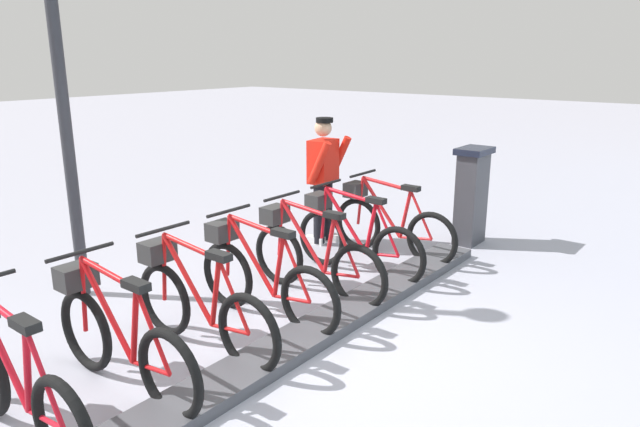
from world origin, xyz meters
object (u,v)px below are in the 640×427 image
object	(u,v)px
bike_docked_4	(197,303)
bike_docked_5	(118,336)
bike_docked_3	(260,277)
bike_docked_6	(13,380)
payment_kiosk	(471,194)
bike_docked_1	(353,238)
bike_docked_2	(311,255)
lamp_post	(52,12)
worker_near_rack	(324,176)
bike_docked_0	(388,223)

from	to	relation	value
bike_docked_4	bike_docked_5	distance (m)	0.76
bike_docked_3	bike_docked_6	distance (m)	2.27
payment_kiosk	bike_docked_5	world-z (taller)	payment_kiosk
bike_docked_1	bike_docked_2	bearing A→B (deg)	90.00
bike_docked_5	bike_docked_6	bearing A→B (deg)	90.00
payment_kiosk	lamp_post	world-z (taller)	lamp_post
payment_kiosk	bike_docked_2	size ratio (longest dim) A/B	0.74
bike_docked_1	bike_docked_5	world-z (taller)	same
bike_docked_3	bike_docked_6	bearing A→B (deg)	90.00
bike_docked_6	worker_near_rack	bearing A→B (deg)	-77.90
bike_docked_3	lamp_post	distance (m)	3.12
bike_docked_3	bike_docked_5	distance (m)	1.51
bike_docked_3	lamp_post	xyz separation A→B (m)	(1.89, 0.70, 2.38)
worker_near_rack	bike_docked_1	bearing A→B (deg)	143.98
bike_docked_4	bike_docked_6	size ratio (longest dim) A/B	1.00
bike_docked_4	bike_docked_3	bearing A→B (deg)	-90.00
bike_docked_2	bike_docked_3	size ratio (longest dim) A/B	1.00
bike_docked_0	worker_near_rack	world-z (taller)	worker_near_rack
bike_docked_6	worker_near_rack	distance (m)	4.61
payment_kiosk	bike_docked_6	xyz separation A→B (m)	(0.57, 5.66, -0.24)
bike_docked_1	bike_docked_4	world-z (taller)	same
payment_kiosk	bike_docked_4	distance (m)	4.19
bike_docked_5	bike_docked_4	bearing A→B (deg)	-90.00
bike_docked_1	bike_docked_6	size ratio (longest dim) A/B	1.00
bike_docked_0	bike_docked_6	bearing A→B (deg)	90.00
bike_docked_3	bike_docked_5	world-z (taller)	same
bike_docked_4	bike_docked_6	xyz separation A→B (m)	(0.00, 1.51, 0.00)
bike_docked_5	lamp_post	bearing A→B (deg)	-23.13
bike_docked_0	bike_docked_6	xyz separation A→B (m)	(0.00, 4.54, 0.00)
bike_docked_6	bike_docked_3	bearing A→B (deg)	-90.00
bike_docked_6	bike_docked_2	bearing A→B (deg)	-90.00
bike_docked_0	bike_docked_6	distance (m)	4.54
bike_docked_5	bike_docked_0	bearing A→B (deg)	-90.00
bike_docked_1	bike_docked_5	size ratio (longest dim) A/B	1.00
bike_docked_2	lamp_post	distance (m)	3.38
bike_docked_1	bike_docked_3	bearing A→B (deg)	90.00
bike_docked_1	bike_docked_6	distance (m)	3.78
payment_kiosk	bike_docked_2	distance (m)	2.70
payment_kiosk	bike_docked_0	xyz separation A→B (m)	(0.57, 1.12, -0.24)
bike_docked_2	lamp_post	world-z (taller)	lamp_post
bike_docked_5	lamp_post	world-z (taller)	lamp_post
bike_docked_2	bike_docked_4	world-z (taller)	same
bike_docked_2	bike_docked_6	world-z (taller)	same
bike_docked_2	bike_docked_5	xyz separation A→B (m)	(0.00, 2.27, 0.00)
lamp_post	bike_docked_0	bearing A→B (deg)	-122.48
bike_docked_4	lamp_post	distance (m)	3.04
bike_docked_0	worker_near_rack	distance (m)	1.08
payment_kiosk	bike_docked_3	distance (m)	3.45
bike_docked_4	bike_docked_5	xyz separation A→B (m)	(0.00, 0.76, 0.00)
bike_docked_6	lamp_post	xyz separation A→B (m)	(1.89, -1.57, 2.38)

